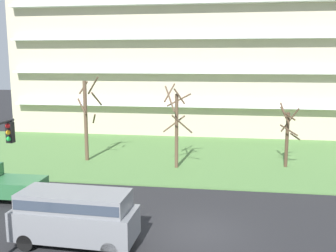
% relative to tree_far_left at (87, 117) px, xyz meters
% --- Properties ---
extents(ground, '(160.00, 160.00, 0.00)m').
position_rel_tree_far_left_xyz_m(ground, '(9.56, -11.45, -3.49)').
color(ground, '#232326').
extents(grass_lawn_strip, '(80.00, 16.00, 0.08)m').
position_rel_tree_far_left_xyz_m(grass_lawn_strip, '(9.56, 2.55, -3.45)').
color(grass_lawn_strip, '#547F42').
rests_on(grass_lawn_strip, ground).
extents(apartment_building, '(43.88, 11.09, 16.57)m').
position_rel_tree_far_left_xyz_m(apartment_building, '(9.56, 15.62, 4.79)').
color(apartment_building, beige).
rests_on(apartment_building, ground).
extents(tree_far_left, '(1.67, 2.12, 6.58)m').
position_rel_tree_far_left_xyz_m(tree_far_left, '(0.00, 0.00, 0.00)').
color(tree_far_left, brown).
rests_on(tree_far_left, ground).
extents(tree_left, '(2.27, 2.29, 6.14)m').
position_rel_tree_far_left_xyz_m(tree_left, '(7.08, -1.07, -0.25)').
color(tree_left, brown).
rests_on(tree_left, ground).
extents(tree_center, '(1.60, 1.82, 4.78)m').
position_rel_tree_far_left_xyz_m(tree_center, '(15.03, 0.19, -1.03)').
color(tree_center, '#4C3828').
rests_on(tree_center, ground).
extents(van_gray_near_left, '(5.27, 2.20, 2.36)m').
position_rel_tree_far_left_xyz_m(van_gray_near_left, '(4.33, -13.45, -2.10)').
color(van_gray_near_left, slate).
rests_on(van_gray_near_left, ground).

